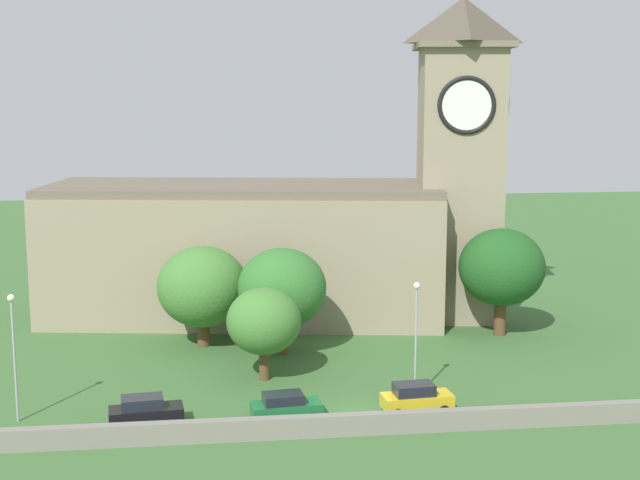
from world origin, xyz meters
The scene contains 12 objects.
ground_plane centered at (0.00, 15.00, 0.00)m, with size 200.00×200.00×0.00m, color #3D6633.
church centered at (-2.30, 25.23, 7.47)m, with size 40.61×17.91×27.29m.
quay_barrier centered at (0.00, -2.97, 0.62)m, with size 59.97×0.70×1.25m, color gray.
car_black centered at (-13.05, -0.16, 0.92)m, with size 4.49×2.46×1.83m.
car_green centered at (-4.73, -0.14, 0.84)m, with size 4.40×2.41×1.66m.
car_yellow centered at (3.32, 0.00, 0.95)m, with size 4.44×2.34×1.89m.
streetlamp_west_end centered at (-20.69, 1.57, 5.13)m, with size 0.44×0.44×7.81m.
streetlamp_west_mid centered at (3.85, 2.61, 5.04)m, with size 0.44×0.44×7.65m.
tree_riverside_east centered at (-5.53, 7.60, 4.11)m, with size 5.09×5.09×6.43m.
tree_churchyard centered at (-3.80, 13.58, 5.04)m, with size 6.64×6.64×8.06m.
tree_riverside_west centered at (14.15, 16.62, 5.58)m, with size 6.91×6.91×8.73m.
tree_by_tower centered at (-9.71, 16.41, 4.69)m, with size 6.96×6.96×7.85m.
Camera 1 is at (-8.99, -50.98, 19.50)m, focal length 49.88 mm.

